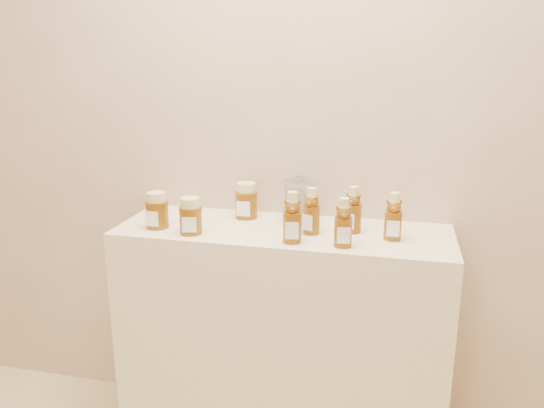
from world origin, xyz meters
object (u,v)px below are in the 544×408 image
(bear_bottle_front_left, at_px, (292,214))
(honey_jar_left, at_px, (157,210))
(bear_bottle_back_left, at_px, (312,208))
(glass_canister, at_px, (299,199))
(display_table, at_px, (282,341))

(bear_bottle_front_left, relative_size, honey_jar_left, 1.50)
(bear_bottle_back_left, xyz_separation_m, glass_canister, (-0.07, 0.12, -0.01))
(bear_bottle_front_left, distance_m, glass_canister, 0.23)
(bear_bottle_back_left, height_order, honey_jar_left, bear_bottle_back_left)
(glass_canister, bearing_deg, honey_jar_left, -158.80)
(honey_jar_left, bearing_deg, bear_bottle_front_left, -1.39)
(bear_bottle_front_left, height_order, honey_jar_left, bear_bottle_front_left)
(bear_bottle_back_left, distance_m, glass_canister, 0.14)
(display_table, distance_m, bear_bottle_front_left, 0.57)
(glass_canister, bearing_deg, display_table, -110.48)
(display_table, distance_m, bear_bottle_back_left, 0.55)
(display_table, distance_m, glass_canister, 0.55)
(honey_jar_left, distance_m, glass_canister, 0.52)
(bear_bottle_back_left, bearing_deg, display_table, -171.51)
(bear_bottle_back_left, relative_size, bear_bottle_front_left, 0.95)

